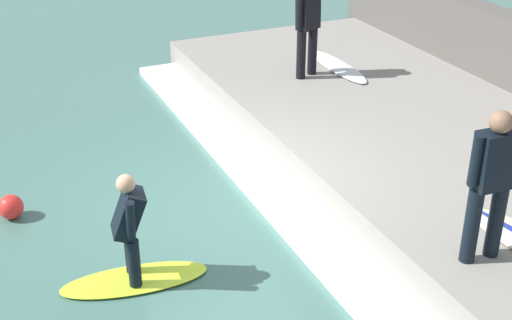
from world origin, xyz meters
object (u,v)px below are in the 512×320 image
at_px(surfer_waiting_near, 308,23).
at_px(surfboard_waiting_near, 338,66).
at_px(marker_buoy, 11,207).
at_px(surfer_riding, 129,223).
at_px(surfer_waiting_far, 491,179).
at_px(surfboard_riding, 135,280).

xyz_separation_m(surfer_waiting_near, surfboard_waiting_near, (0.74, 0.14, -0.94)).
height_order(surfer_waiting_near, marker_buoy, surfer_waiting_near).
relative_size(surfer_riding, surfer_waiting_far, 0.77).
xyz_separation_m(surfboard_riding, marker_buoy, (-1.10, 2.02, 0.13)).
distance_m(surfboard_waiting_near, surfer_waiting_far, 6.25).
bearing_deg(surfer_waiting_far, surfboard_waiting_near, 74.40).
height_order(surfer_riding, surfer_waiting_near, surfer_waiting_near).
xyz_separation_m(surfboard_riding, surfer_waiting_far, (3.39, -1.74, 1.43)).
distance_m(surfer_waiting_far, marker_buoy, 6.00).
relative_size(surfboard_riding, surfer_riding, 1.32).
bearing_deg(surfer_riding, marker_buoy, 118.58).
bearing_deg(surfboard_waiting_near, surfer_waiting_near, -169.24).
xyz_separation_m(surfer_waiting_far, marker_buoy, (-4.49, 3.76, -1.29)).
distance_m(surfer_waiting_near, marker_buoy, 5.94).
distance_m(surfboard_riding, surfer_waiting_far, 4.07).
xyz_separation_m(surfer_riding, surfer_waiting_near, (4.32, 4.07, 0.66)).
relative_size(surfboard_riding, surfer_waiting_far, 1.01).
distance_m(surfboard_riding, surfer_waiting_near, 6.11).
bearing_deg(surfboard_waiting_near, surfer_waiting_far, -105.60).
height_order(surfboard_riding, surfer_waiting_near, surfer_waiting_near).
xyz_separation_m(surfboard_waiting_near, surfer_waiting_far, (-1.66, -5.95, 0.94)).
relative_size(surfboard_waiting_near, marker_buoy, 6.00).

